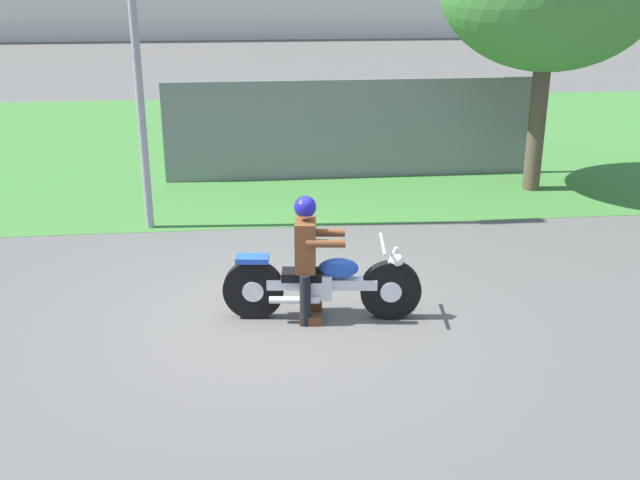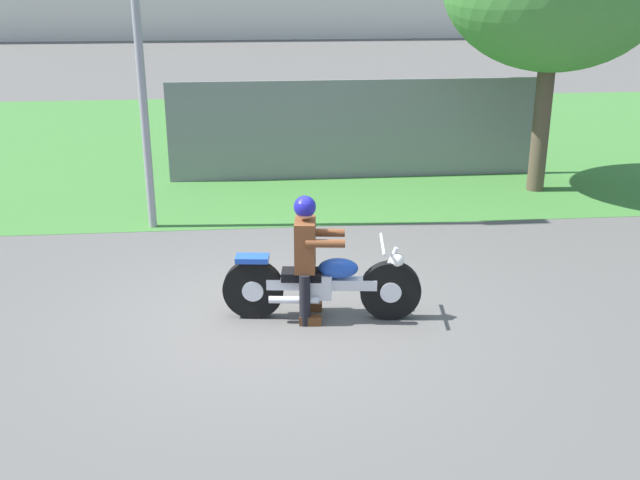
# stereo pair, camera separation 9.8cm
# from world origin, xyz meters

# --- Properties ---
(ground) EXTENTS (120.00, 120.00, 0.00)m
(ground) POSITION_xyz_m (0.00, 0.00, 0.00)
(ground) COLOR #565451
(grass_verge) EXTENTS (60.00, 12.00, 0.01)m
(grass_verge) POSITION_xyz_m (0.00, 9.09, 0.00)
(grass_verge) COLOR #3D7533
(grass_verge) RESTS_ON ground
(motorcycle_lead) EXTENTS (2.19, 0.66, 0.89)m
(motorcycle_lead) POSITION_xyz_m (0.52, -0.04, 0.40)
(motorcycle_lead) COLOR black
(motorcycle_lead) RESTS_ON ground
(rider_lead) EXTENTS (0.58, 0.50, 1.42)m
(rider_lead) POSITION_xyz_m (0.35, -0.02, 0.83)
(rider_lead) COLOR black
(rider_lead) RESTS_ON ground
(fence_segment) EXTENTS (7.00, 0.06, 1.80)m
(fence_segment) POSITION_xyz_m (1.81, 5.84, 0.90)
(fence_segment) COLOR slate
(fence_segment) RESTS_ON ground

